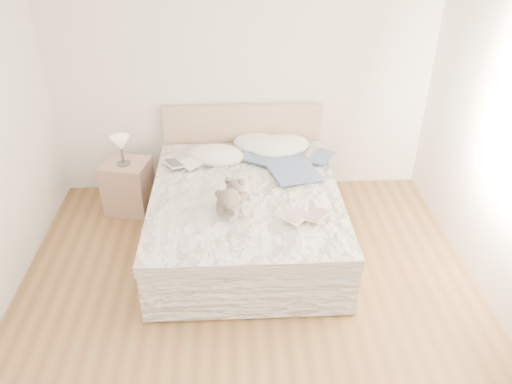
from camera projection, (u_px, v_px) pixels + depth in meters
floor at (251, 329)px, 3.92m from camera, size 4.00×4.50×0.00m
wall_back at (241, 71)px, 5.13m from camera, size 4.00×0.02×2.70m
bed at (246, 212)px, 4.78m from camera, size 1.72×2.14×1.00m
nightstand at (128, 186)px, 5.24m from camera, size 0.52×0.48×0.56m
table_lamp at (121, 145)px, 4.95m from camera, size 0.20×0.20×0.31m
pillow_left at (216, 155)px, 5.07m from camera, size 0.64×0.51×0.17m
pillow_middle at (260, 144)px, 5.28m from camera, size 0.71×0.62×0.18m
pillow_right at (280, 146)px, 5.24m from camera, size 0.75×0.63×0.19m
blouse at (291, 167)px, 4.87m from camera, size 0.83×0.86×0.03m
photo_book at (182, 164)px, 4.93m from camera, size 0.41×0.37×0.03m
childrens_book at (307, 216)px, 4.15m from camera, size 0.42×0.41×0.02m
teddy_bear at (229, 206)px, 4.24m from camera, size 0.32×0.41×0.19m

